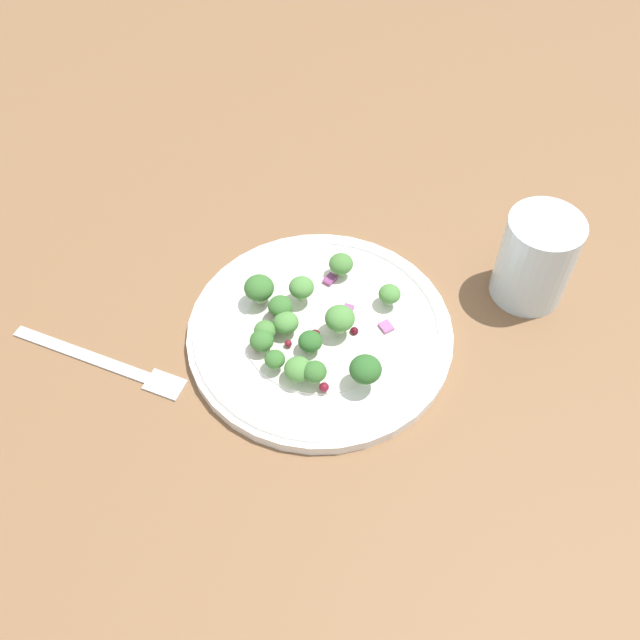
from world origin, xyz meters
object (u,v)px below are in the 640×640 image
Objects in this scene: plate at (320,331)px; water_glass at (536,259)px; broccoli_floret_0 at (275,360)px; fork at (107,363)px; broccoli_floret_2 at (390,294)px; broccoli_floret_1 at (342,319)px.

water_glass reaches higher than plate.
broccoli_floret_0 is 27.75cm from water_glass.
plate is 1.53× the size of fork.
broccoli_floret_0 is 13.47cm from broccoli_floret_2.
broccoli_floret_1 is (-3.38, 6.70, 0.70)cm from broccoli_floret_0.
water_glass is at bearing 98.17° from plate.
broccoli_floret_0 is at bearing -63.23° from broccoli_floret_1.
fork is at bearing -90.26° from broccoli_floret_1.
broccoli_floret_0 reaches higher than fork.
broccoli_floret_2 is at bearing 117.61° from broccoli_floret_0.
plate is 7.78cm from broccoli_floret_2.
plate is 11.68× the size of broccoli_floret_2.
broccoli_floret_2 is at bearing 106.35° from plate.
broccoli_floret_2 reaches higher than fork.
broccoli_floret_2 is 14.93cm from water_glass.
broccoli_floret_0 is at bearing 77.70° from fork.
fork is at bearing -84.90° from water_glass.
broccoli_floret_1 is at bearing -78.95° from water_glass.
broccoli_floret_2 reaches higher than broccoli_floret_0.
broccoli_floret_1 is at bearing 89.74° from fork.
fork is (2.76, -27.89, -2.68)cm from broccoli_floret_2.
water_glass reaches higher than fork.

